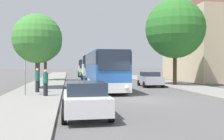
{
  "coord_description": "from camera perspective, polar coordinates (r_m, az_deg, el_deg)",
  "views": [
    {
      "loc": [
        -4.5,
        -16.29,
        2.23
      ],
      "look_at": [
        0.85,
        15.79,
        1.6
      ],
      "focal_mm": 42.0,
      "sensor_mm": 36.0,
      "label": 1
    }
  ],
  "objects": [
    {
      "name": "ground_plane",
      "position": [
        17.05,
        5.97,
        -6.41
      ],
      "size": [
        300.0,
        300.0,
        0.0
      ],
      "primitive_type": "plane",
      "color": "#565454",
      "rests_on": "ground"
    },
    {
      "name": "sidewalk_left",
      "position": [
        16.62,
        -18.14,
        -6.39
      ],
      "size": [
        4.0,
        120.0,
        0.15
      ],
      "primitive_type": "cube",
      "color": "gray",
      "rests_on": "ground_plane"
    },
    {
      "name": "bus_front",
      "position": [
        23.09,
        -1.76,
        -0.02
      ],
      "size": [
        2.86,
        10.4,
        3.33
      ],
      "rotation": [
        0.0,
        0.0,
        0.01
      ],
      "color": "silver",
      "rests_on": "ground_plane"
    },
    {
      "name": "bus_middle",
      "position": [
        36.26,
        -4.56,
        0.46
      ],
      "size": [
        3.0,
        11.78,
        3.42
      ],
      "rotation": [
        0.0,
        0.0,
        -0.04
      ],
      "color": "#2D519E",
      "rests_on": "ground_plane"
    },
    {
      "name": "bus_rear",
      "position": [
        51.79,
        -5.88,
        0.53
      ],
      "size": [
        3.03,
        11.11,
        3.21
      ],
      "rotation": [
        0.0,
        0.0,
        -0.03
      ],
      "color": "#238942",
      "rests_on": "ground_plane"
    },
    {
      "name": "parked_car_left_curb",
      "position": [
        11.35,
        -5.84,
        -6.19
      ],
      "size": [
        2.05,
        4.25,
        1.52
      ],
      "rotation": [
        0.0,
        0.0,
        0.02
      ],
      "color": "silver",
      "rests_on": "ground_plane"
    },
    {
      "name": "parked_car_right_near",
      "position": [
        27.23,
        8.3,
        -1.93
      ],
      "size": [
        2.24,
        4.19,
        1.52
      ],
      "rotation": [
        0.0,
        0.0,
        3.08
      ],
      "color": "#B7B7BC",
      "rests_on": "ground_plane"
    },
    {
      "name": "parked_car_right_far",
      "position": [
        46.55,
        1.04,
        -0.73
      ],
      "size": [
        2.27,
        4.4,
        1.4
      ],
      "rotation": [
        0.0,
        0.0,
        3.1
      ],
      "color": "#236B38",
      "rests_on": "ground_plane"
    },
    {
      "name": "bus_stop_sign",
      "position": [
        18.86,
        -18.38,
        -0.79
      ],
      "size": [
        0.08,
        0.45,
        2.37
      ],
      "color": "gray",
      "rests_on": "sidewalk_left"
    },
    {
      "name": "pedestrian_waiting_near",
      "position": [
        20.72,
        -15.95,
        -2.13
      ],
      "size": [
        0.36,
        0.36,
        1.82
      ],
      "rotation": [
        0.0,
        0.0,
        3.48
      ],
      "color": "#23232D",
      "rests_on": "sidewalk_left"
    },
    {
      "name": "pedestrian_waiting_far",
      "position": [
        18.19,
        -14.27,
        -2.64
      ],
      "size": [
        0.36,
        0.36,
        1.78
      ],
      "rotation": [
        0.0,
        0.0,
        6.17
      ],
      "color": "#23232D",
      "rests_on": "sidewalk_left"
    },
    {
      "name": "tree_left_near",
      "position": [
        37.28,
        -14.34,
        5.72
      ],
      "size": [
        4.56,
        4.56,
        7.4
      ],
      "color": "#47331E",
      "rests_on": "sidewalk_left"
    },
    {
      "name": "tree_left_far",
      "position": [
        24.46,
        -15.94,
        6.53
      ],
      "size": [
        4.4,
        4.4,
        6.63
      ],
      "color": "#513D23",
      "rests_on": "sidewalk_left"
    },
    {
      "name": "tree_right_near",
      "position": [
        28.71,
        13.56,
        8.74
      ],
      "size": [
        6.26,
        6.26,
        9.05
      ],
      "color": "#47331E",
      "rests_on": "sidewalk_right"
    }
  ]
}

